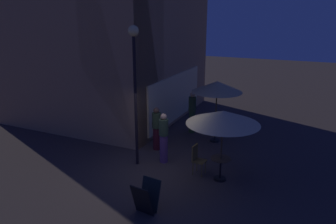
{
  "coord_description": "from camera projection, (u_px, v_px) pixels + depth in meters",
  "views": [
    {
      "loc": [
        -8.26,
        -4.07,
        4.92
      ],
      "look_at": [
        1.63,
        0.43,
        1.59
      ],
      "focal_mm": 34.05,
      "sensor_mm": 36.0,
      "label": 1
    }
  ],
  "objects": [
    {
      "name": "ground_plane",
      "position": [
        159.0,
        174.0,
        10.24
      ],
      "size": [
        60.0,
        60.0,
        0.0
      ],
      "primitive_type": "plane",
      "color": "#3C322E"
    },
    {
      "name": "cafe_chair_0",
      "position": [
        197.0,
        157.0,
        10.13
      ],
      "size": [
        0.42,
        0.42,
        0.97
      ],
      "rotation": [
        0.0,
        0.0,
        -1.66
      ],
      "color": "brown",
      "rests_on": "ground"
    },
    {
      "name": "patio_umbrella_1",
      "position": [
        223.0,
        118.0,
        9.33
      ],
      "size": [
        2.19,
        2.19,
        2.24
      ],
      "color": "black",
      "rests_on": "ground"
    },
    {
      "name": "patio_umbrella_0",
      "position": [
        217.0,
        87.0,
        12.28
      ],
      "size": [
        1.97,
        1.97,
        2.47
      ],
      "color": "black",
      "rests_on": "ground"
    },
    {
      "name": "patron_standing_1",
      "position": [
        164.0,
        138.0,
        10.85
      ],
      "size": [
        0.32,
        0.32,
        1.76
      ],
      "rotation": [
        0.0,
        0.0,
        2.9
      ],
      "color": "#5A3769",
      "rests_on": "ground"
    },
    {
      "name": "menu_sandwich_board",
      "position": [
        146.0,
        197.0,
        8.16
      ],
      "size": [
        0.69,
        0.62,
        0.84
      ],
      "rotation": [
        0.0,
        0.0,
        -0.12
      ],
      "color": "black",
      "rests_on": "ground"
    },
    {
      "name": "cafe_building",
      "position": [
        115.0,
        16.0,
        13.89
      ],
      "size": [
        8.01,
        7.82,
        9.72
      ],
      "color": "tan",
      "rests_on": "ground"
    },
    {
      "name": "patron_standing_2",
      "position": [
        157.0,
        128.0,
        11.91
      ],
      "size": [
        0.33,
        0.33,
        1.66
      ],
      "rotation": [
        0.0,
        0.0,
        5.38
      ],
      "color": "#4A151D",
      "rests_on": "ground"
    },
    {
      "name": "street_lamp_near_corner",
      "position": [
        135.0,
        70.0,
        10.02
      ],
      "size": [
        0.34,
        0.34,
        4.61
      ],
      "color": "black",
      "rests_on": "ground"
    },
    {
      "name": "patron_standing_0",
      "position": [
        192.0,
        112.0,
        13.62
      ],
      "size": [
        0.32,
        0.32,
        1.8
      ],
      "rotation": [
        0.0,
        0.0,
        2.45
      ],
      "color": "#2B4629",
      "rests_on": "ground"
    },
    {
      "name": "cafe_table_0",
      "position": [
        215.0,
        129.0,
        12.78
      ],
      "size": [
        0.76,
        0.76,
        0.72
      ],
      "color": "black",
      "rests_on": "ground"
    },
    {
      "name": "cafe_table_1",
      "position": [
        221.0,
        165.0,
        9.78
      ],
      "size": [
        0.61,
        0.61,
        0.72
      ],
      "color": "black",
      "rests_on": "ground"
    }
  ]
}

